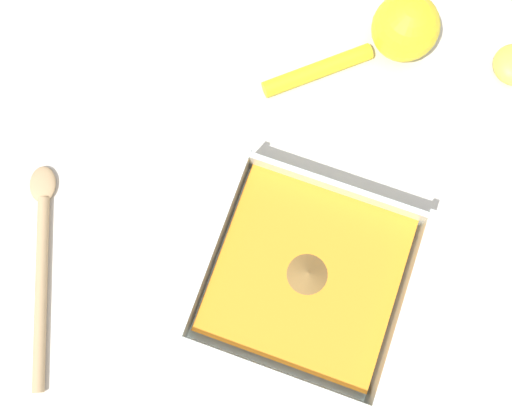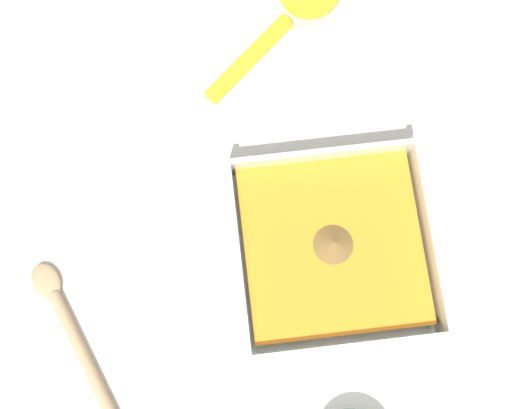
# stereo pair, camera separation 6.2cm
# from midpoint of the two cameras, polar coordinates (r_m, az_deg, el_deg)

# --- Properties ---
(ground_plane) EXTENTS (4.00, 4.00, 0.00)m
(ground_plane) POSITION_cam_midpoint_polar(r_m,az_deg,el_deg) (0.64, 6.80, -7.33)
(ground_plane) COLOR beige
(square_dish) EXTENTS (0.20, 0.20, 0.05)m
(square_dish) POSITION_cam_midpoint_polar(r_m,az_deg,el_deg) (0.62, 7.49, -7.72)
(square_dish) COLOR silver
(square_dish) RESTS_ON ground_plane
(lemon_squeezer) EXTENTS (0.15, 0.17, 0.07)m
(lemon_squeezer) POSITION_cam_midpoint_polar(r_m,az_deg,el_deg) (0.70, 15.75, 15.05)
(lemon_squeezer) COLOR yellow
(lemon_squeezer) RESTS_ON ground_plane
(wooden_spoon) EXTENTS (0.23, 0.11, 0.01)m
(wooden_spoon) POSITION_cam_midpoint_polar(r_m,az_deg,el_deg) (0.66, -17.26, -5.62)
(wooden_spoon) COLOR tan
(wooden_spoon) RESTS_ON ground_plane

